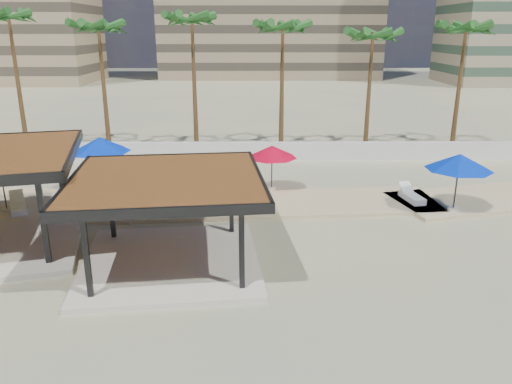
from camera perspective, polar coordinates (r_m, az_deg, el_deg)
ground at (r=18.00m, az=-3.66°, el=-9.02°), size 200.00×200.00×0.00m
promenade at (r=25.04m, az=1.88°, el=-0.90°), size 44.45×7.97×0.24m
boundary_wall at (r=32.90m, az=-2.15°, el=4.70°), size 56.00×0.30×1.20m
pavilion_central at (r=17.97m, az=-9.98°, el=-2.33°), size 7.32×7.32×3.36m
umbrella_b at (r=25.31m, az=-27.22°, el=2.59°), size 3.67×3.67×2.47m
umbrella_c at (r=25.83m, az=1.84°, el=4.62°), size 3.15×3.15×2.34m
umbrella_d at (r=24.39m, az=22.21°, el=3.19°), size 3.94×3.94×2.69m
umbrella_f at (r=27.00m, az=-17.38°, el=5.18°), size 3.72×3.72×2.76m
lounger_a at (r=25.64m, az=-25.54°, el=-1.54°), size 1.47×2.07×0.76m
lounger_b at (r=25.74m, az=17.35°, el=-0.52°), size 0.93×1.94×0.71m
palm_b at (r=38.24m, az=-26.38°, el=17.06°), size 3.00×3.00×9.92m
palm_c at (r=35.55m, az=-17.53°, el=17.05°), size 3.00×3.00×9.22m
palm_d at (r=35.14m, az=-7.32°, el=18.43°), size 3.00×3.00×9.70m
palm_e at (r=34.46m, az=3.07°, el=17.75°), size 3.00×3.00×9.19m
palm_f at (r=35.51m, az=13.17°, el=16.56°), size 3.00×3.00×8.68m
palm_g at (r=36.94m, az=22.84°, el=16.38°), size 3.00×3.00×9.14m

